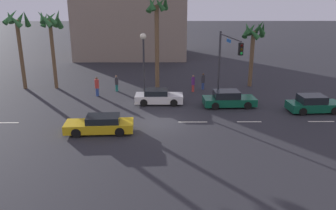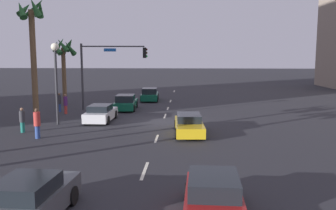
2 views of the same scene
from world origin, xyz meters
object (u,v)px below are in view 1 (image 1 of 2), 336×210
object	(u,v)px
streetlamp	(144,52)
pedestrian_1	(117,83)
traffic_signal	(226,55)
palm_tree_3	(51,26)
pedestrian_2	(97,86)
car_0	(100,125)
car_4	(313,104)
pedestrian_3	(193,83)
palm_tree_1	(254,36)
pedestrian_0	(203,81)
car_3	(228,99)
palm_tree_2	(18,29)
car_5	(158,97)
palm_tree_0	(157,22)

from	to	relation	value
streetlamp	pedestrian_1	distance (m)	4.53
traffic_signal	palm_tree_3	world-z (taller)	palm_tree_3
streetlamp	pedestrian_2	size ratio (longest dim) A/B	3.18
car_0	car_4	bearing A→B (deg)	14.35
pedestrian_3	palm_tree_1	size ratio (longest dim) A/B	0.25
pedestrian_0	pedestrian_3	world-z (taller)	pedestrian_3
pedestrian_0	palm_tree_3	distance (m)	16.06
car_3	pedestrian_1	bearing A→B (deg)	153.97
pedestrian_0	pedestrian_2	distance (m)	10.58
car_3	traffic_signal	distance (m)	3.96
car_0	car_3	world-z (taller)	car_3
streetlamp	palm_tree_3	size ratio (longest dim) A/B	0.74
pedestrian_3	car_0	bearing A→B (deg)	-124.85
palm_tree_1	palm_tree_3	xyz separation A→B (m)	(-20.28, -0.45, 1.05)
palm_tree_2	car_5	bearing A→B (deg)	-21.21
car_3	palm_tree_1	size ratio (longest dim) A/B	0.66
pedestrian_0	palm_tree_0	world-z (taller)	palm_tree_0
car_4	pedestrian_0	distance (m)	10.96
pedestrian_0	pedestrian_1	world-z (taller)	pedestrian_0
pedestrian_2	palm_tree_1	distance (m)	16.44
car_5	palm_tree_1	world-z (taller)	palm_tree_1
pedestrian_0	palm_tree_1	bearing A→B (deg)	13.29
traffic_signal	palm_tree_0	size ratio (longest dim) A/B	0.64
traffic_signal	pedestrian_0	distance (m)	5.28
car_3	car_4	distance (m)	6.87
streetlamp	palm_tree_2	distance (m)	12.82
palm_tree_1	palm_tree_2	world-z (taller)	palm_tree_2
car_5	pedestrian_0	xyz separation A→B (m)	(4.46, 4.78, 0.27)
car_3	palm_tree_3	distance (m)	18.75
pedestrian_3	pedestrian_1	bearing A→B (deg)	177.81
car_4	pedestrian_3	distance (m)	11.26
pedestrian_2	palm_tree_1	bearing A→B (deg)	12.84
pedestrian_3	car_3	bearing A→B (deg)	-60.58
pedestrian_1	palm_tree_3	xyz separation A→B (m)	(-6.42, 1.41, 5.39)
car_3	palm_tree_2	bearing A→B (deg)	162.54
car_0	pedestrian_1	bearing A→B (deg)	91.53
car_5	palm_tree_0	bearing A→B (deg)	91.40
palm_tree_0	traffic_signal	bearing A→B (deg)	-33.22
streetlamp	palm_tree_2	world-z (taller)	palm_tree_2
car_5	pedestrian_1	bearing A→B (deg)	135.70
palm_tree_2	traffic_signal	bearing A→B (deg)	-12.59
pedestrian_1	palm_tree_2	bearing A→B (deg)	172.70
pedestrian_0	palm_tree_1	world-z (taller)	palm_tree_1
pedestrian_1	streetlamp	bearing A→B (deg)	-24.89
car_5	palm_tree_2	distance (m)	15.78
streetlamp	car_3	bearing A→B (deg)	-26.46
car_0	car_4	xyz separation A→B (m)	(16.69, 4.27, 0.06)
car_0	car_3	distance (m)	11.54
car_0	car_3	bearing A→B (deg)	30.08
pedestrian_1	palm_tree_0	xyz separation A→B (m)	(4.12, 0.80, 5.80)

